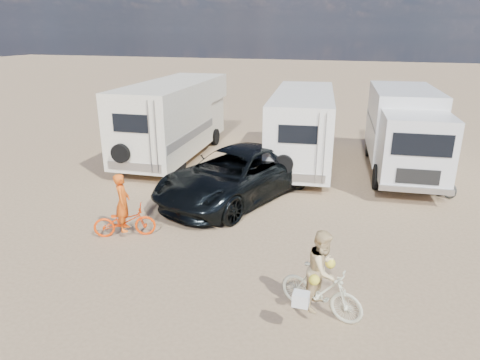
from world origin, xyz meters
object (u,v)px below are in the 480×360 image
(rider_woman, at_px, (322,278))
(bike_parked, at_px, (436,181))
(rv_left, at_px, (174,120))
(rv_main, at_px, (302,129))
(dark_suv, at_px, (236,175))
(rider_man, at_px, (123,209))
(box_truck, at_px, (404,133))
(bike_man, at_px, (125,221))
(bike_woman, at_px, (321,291))
(crate, at_px, (262,177))
(cooler, at_px, (211,176))

(rider_woman, height_order, bike_parked, rider_woman)
(rv_left, bearing_deg, rv_main, 1.31)
(rv_left, xyz_separation_m, dark_suv, (3.96, -3.87, -0.77))
(rider_man, bearing_deg, rider_woman, -133.07)
(rv_left, distance_m, dark_suv, 5.59)
(rv_left, xyz_separation_m, box_truck, (9.12, 0.52, -0.04))
(bike_man, distance_m, rider_woman, 5.62)
(dark_suv, bearing_deg, box_truck, 61.53)
(rv_left, xyz_separation_m, bike_parked, (10.15, -1.44, -1.14))
(rv_left, xyz_separation_m, bike_woman, (7.33, -9.04, -1.07))
(box_truck, bearing_deg, crate, -155.83)
(crate, bearing_deg, bike_man, -114.75)
(bike_parked, xyz_separation_m, crate, (-5.76, -0.66, -0.26))
(dark_suv, xyz_separation_m, bike_man, (-1.95, -3.42, -0.38))
(bike_man, height_order, bike_parked, bike_parked)
(bike_woman, relative_size, cooler, 2.78)
(bike_woman, bearing_deg, crate, 40.79)
(bike_man, bearing_deg, bike_parked, -79.16)
(rv_left, relative_size, bike_parked, 4.56)
(rider_man, height_order, cooler, rider_man)
(box_truck, xyz_separation_m, crate, (-4.73, -2.63, -1.36))
(rider_woman, height_order, cooler, rider_woman)
(box_truck, height_order, cooler, box_truck)
(bike_man, distance_m, rider_man, 0.35)
(rv_left, distance_m, rider_woman, 11.67)
(dark_suv, bearing_deg, cooler, 160.07)
(rider_woman, xyz_separation_m, bike_parked, (2.82, 7.60, -0.35))
(rider_woman, xyz_separation_m, crate, (-2.94, 6.94, -0.61))
(bike_man, xyz_separation_m, rider_woman, (5.33, -1.76, 0.36))
(bike_parked, distance_m, crate, 5.80)
(bike_woman, distance_m, cooler, 7.86)
(bike_man, xyz_separation_m, crate, (2.39, 5.18, -0.25))
(rider_man, bearing_deg, rv_left, -9.42)
(box_truck, bearing_deg, cooler, -158.21)
(dark_suv, relative_size, bike_woman, 3.45)
(bike_woman, distance_m, bike_parked, 8.11)
(box_truck, bearing_deg, rider_man, -137.24)
(box_truck, distance_m, bike_woman, 9.78)
(rider_woman, bearing_deg, dark_suv, 50.92)
(bike_woman, bearing_deg, rider_man, 89.56)
(rv_main, bearing_deg, bike_woman, -84.97)
(box_truck, relative_size, cooler, 11.46)
(rv_main, height_order, bike_parked, rv_main)
(crate, bearing_deg, rider_man, -114.75)
(rv_left, height_order, rider_woman, rv_left)
(rv_main, distance_m, dark_suv, 4.56)
(rv_main, relative_size, box_truck, 1.02)
(rv_main, height_order, dark_suv, rv_main)
(dark_suv, relative_size, cooler, 9.61)
(box_truck, xyz_separation_m, bike_woman, (-1.79, -9.56, -1.02))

